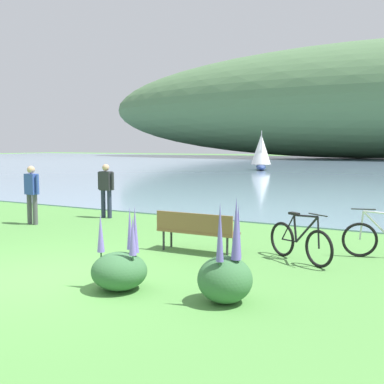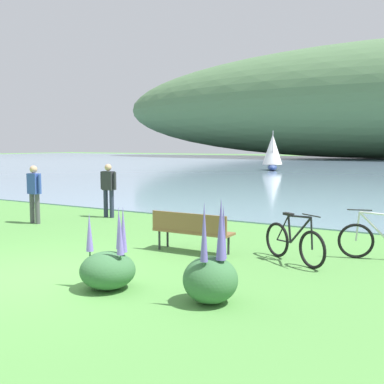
# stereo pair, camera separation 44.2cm
# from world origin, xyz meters

# --- Properties ---
(ground_plane) EXTENTS (200.00, 200.00, 0.00)m
(ground_plane) POSITION_xyz_m (0.00, 0.00, 0.00)
(ground_plane) COLOR #518E42
(distant_hillside) EXTENTS (98.15, 28.00, 18.86)m
(distant_hillside) POSITION_xyz_m (-7.16, 76.59, 9.47)
(distant_hillside) COLOR #4C7047
(distant_hillside) RESTS_ON bay_water
(park_bench_near_camera) EXTENTS (1.81, 0.51, 0.88)m
(park_bench_near_camera) POSITION_xyz_m (1.46, 2.92, 0.52)
(park_bench_near_camera) COLOR brown
(park_bench_near_camera) RESTS_ON ground
(bicycle_leaning_near_bench) EXTENTS (1.54, 0.97, 1.01)m
(bicycle_leaning_near_bench) POSITION_xyz_m (3.63, 3.23, 0.40)
(bicycle_leaning_near_bench) COLOR black
(bicycle_leaning_near_bench) RESTS_ON ground
(bicycle_beside_path) EXTENTS (1.71, 0.58, 1.01)m
(bicycle_beside_path) POSITION_xyz_m (5.10, 4.37, 0.40)
(bicycle_beside_path) COLOR black
(bicycle_beside_path) RESTS_ON ground
(person_at_shoreline) EXTENTS (0.61, 0.24, 1.71)m
(person_at_shoreline) POSITION_xyz_m (-3.34, 5.81, 0.98)
(person_at_shoreline) COLOR #282D47
(person_at_shoreline) RESTS_ON ground
(person_on_the_grass) EXTENTS (0.61, 0.24, 1.71)m
(person_on_the_grass) POSITION_xyz_m (-4.44, 3.80, 0.98)
(person_on_the_grass) COLOR #4C4C51
(person_on_the_grass) RESTS_ON ground
(echium_bush_closest_to_camera) EXTENTS (0.82, 0.82, 1.57)m
(echium_bush_closest_to_camera) POSITION_xyz_m (3.36, 0.29, 0.40)
(echium_bush_closest_to_camera) COLOR #386B3D
(echium_bush_closest_to_camera) RESTS_ON ground
(echium_bush_mid_cluster) EXTENTS (0.90, 0.90, 1.35)m
(echium_bush_mid_cluster) POSITION_xyz_m (1.61, 0.05, 0.35)
(echium_bush_mid_cluster) COLOR #386B3D
(echium_bush_mid_cluster) RESTS_ON ground
(sailboat_nearest_to_shore) EXTENTS (2.32, 3.07, 3.50)m
(sailboat_nearest_to_shore) POSITION_xyz_m (-8.76, 34.18, 1.69)
(sailboat_nearest_to_shore) COLOR navy
(sailboat_nearest_to_shore) RESTS_ON bay_water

